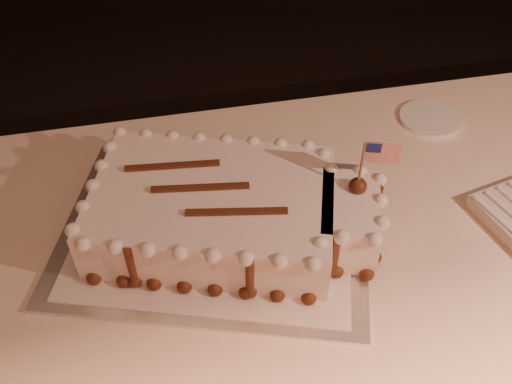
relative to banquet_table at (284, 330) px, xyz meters
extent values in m
cube|color=#FFDFC5|center=(0.00, 0.00, 0.00)|extent=(2.40, 0.80, 0.75)
cube|color=silver|center=(-0.15, 0.01, 0.38)|extent=(0.68, 0.59, 0.01)
cube|color=white|center=(-0.15, 0.01, 0.38)|extent=(0.61, 0.53, 0.00)
cube|color=white|center=(-0.15, 0.01, 0.44)|extent=(0.50, 0.41, 0.10)
cube|color=white|center=(0.09, -0.06, 0.44)|extent=(0.15, 0.19, 0.10)
sphere|color=#592A16|center=(-0.37, -0.06, 0.39)|extent=(0.03, 0.03, 0.03)
sphere|color=#592A16|center=(-0.32, -0.08, 0.39)|extent=(0.03, 0.03, 0.03)
sphere|color=#592A16|center=(-0.27, -0.10, 0.39)|extent=(0.03, 0.03, 0.03)
sphere|color=#592A16|center=(-0.22, -0.11, 0.39)|extent=(0.03, 0.03, 0.03)
sphere|color=#592A16|center=(-0.17, -0.13, 0.39)|extent=(0.03, 0.03, 0.03)
sphere|color=#592A16|center=(-0.12, -0.15, 0.39)|extent=(0.03, 0.03, 0.03)
sphere|color=#592A16|center=(-0.07, -0.16, 0.39)|extent=(0.03, 0.03, 0.03)
sphere|color=#592A16|center=(-0.01, -0.18, 0.39)|extent=(0.03, 0.03, 0.03)
sphere|color=#592A16|center=(0.01, -0.14, 0.39)|extent=(0.03, 0.03, 0.03)
sphere|color=#592A16|center=(0.05, -0.14, 0.39)|extent=(0.03, 0.03, 0.03)
sphere|color=#592A16|center=(0.10, -0.15, 0.39)|extent=(0.03, 0.03, 0.03)
sphere|color=#592A16|center=(0.12, -0.12, 0.39)|extent=(0.03, 0.03, 0.03)
sphere|color=#592A16|center=(0.14, -0.07, 0.39)|extent=(0.03, 0.03, 0.03)
sphere|color=#592A16|center=(0.16, -0.02, 0.39)|extent=(0.03, 0.03, 0.03)
sphere|color=#592A16|center=(0.13, 0.01, 0.39)|extent=(0.03, 0.03, 0.03)
sphere|color=#592A16|center=(0.08, 0.03, 0.39)|extent=(0.03, 0.03, 0.03)
sphere|color=#592A16|center=(0.08, 0.07, 0.39)|extent=(0.03, 0.03, 0.03)
sphere|color=#592A16|center=(0.06, 0.10, 0.39)|extent=(0.03, 0.03, 0.03)
sphere|color=#592A16|center=(0.00, 0.12, 0.39)|extent=(0.03, 0.03, 0.03)
sphere|color=#592A16|center=(-0.05, 0.13, 0.39)|extent=(0.03, 0.03, 0.03)
sphere|color=#592A16|center=(-0.10, 0.15, 0.39)|extent=(0.03, 0.03, 0.03)
sphere|color=#592A16|center=(-0.15, 0.17, 0.39)|extent=(0.03, 0.03, 0.03)
sphere|color=#592A16|center=(-0.20, 0.18, 0.39)|extent=(0.03, 0.03, 0.03)
sphere|color=#592A16|center=(-0.25, 0.20, 0.39)|extent=(0.03, 0.03, 0.03)
sphere|color=#592A16|center=(-0.30, 0.22, 0.39)|extent=(0.03, 0.03, 0.03)
sphere|color=#592A16|center=(-0.32, 0.17, 0.39)|extent=(0.03, 0.03, 0.03)
sphere|color=#592A16|center=(-0.34, 0.12, 0.39)|extent=(0.03, 0.03, 0.03)
sphere|color=#592A16|center=(-0.35, 0.07, 0.39)|extent=(0.03, 0.03, 0.03)
sphere|color=#592A16|center=(-0.37, 0.02, 0.39)|extent=(0.03, 0.03, 0.03)
sphere|color=#592A16|center=(-0.39, -0.03, 0.39)|extent=(0.03, 0.03, 0.03)
sphere|color=white|center=(-0.37, -0.06, 0.48)|extent=(0.03, 0.03, 0.03)
sphere|color=white|center=(-0.32, -0.08, 0.48)|extent=(0.03, 0.03, 0.03)
sphere|color=white|center=(-0.27, -0.10, 0.48)|extent=(0.03, 0.03, 0.03)
sphere|color=white|center=(-0.22, -0.11, 0.48)|extent=(0.03, 0.03, 0.03)
sphere|color=white|center=(-0.17, -0.13, 0.48)|extent=(0.03, 0.03, 0.03)
sphere|color=white|center=(-0.12, -0.15, 0.48)|extent=(0.03, 0.03, 0.03)
sphere|color=white|center=(-0.07, -0.16, 0.48)|extent=(0.03, 0.03, 0.03)
sphere|color=white|center=(-0.01, -0.18, 0.48)|extent=(0.03, 0.03, 0.03)
sphere|color=white|center=(0.01, -0.14, 0.48)|extent=(0.03, 0.03, 0.03)
sphere|color=white|center=(0.05, -0.14, 0.48)|extent=(0.03, 0.03, 0.03)
sphere|color=white|center=(0.10, -0.15, 0.48)|extent=(0.03, 0.03, 0.03)
sphere|color=white|center=(0.12, -0.12, 0.48)|extent=(0.03, 0.03, 0.03)
sphere|color=white|center=(0.14, -0.07, 0.48)|extent=(0.03, 0.03, 0.03)
sphere|color=white|center=(0.16, -0.02, 0.48)|extent=(0.03, 0.03, 0.03)
sphere|color=white|center=(0.13, 0.01, 0.48)|extent=(0.03, 0.03, 0.03)
sphere|color=white|center=(0.08, 0.03, 0.48)|extent=(0.03, 0.03, 0.03)
sphere|color=white|center=(0.08, 0.07, 0.48)|extent=(0.03, 0.03, 0.03)
sphere|color=white|center=(0.06, 0.10, 0.48)|extent=(0.03, 0.03, 0.03)
sphere|color=white|center=(0.00, 0.12, 0.48)|extent=(0.03, 0.03, 0.03)
sphere|color=white|center=(-0.05, 0.13, 0.48)|extent=(0.03, 0.03, 0.03)
sphere|color=white|center=(-0.10, 0.15, 0.48)|extent=(0.03, 0.03, 0.03)
sphere|color=white|center=(-0.15, 0.17, 0.48)|extent=(0.03, 0.03, 0.03)
sphere|color=white|center=(-0.20, 0.18, 0.48)|extent=(0.03, 0.03, 0.03)
sphere|color=white|center=(-0.25, 0.20, 0.48)|extent=(0.03, 0.03, 0.03)
sphere|color=white|center=(-0.30, 0.22, 0.48)|extent=(0.03, 0.03, 0.03)
sphere|color=white|center=(-0.32, 0.17, 0.48)|extent=(0.03, 0.03, 0.03)
sphere|color=white|center=(-0.34, 0.12, 0.48)|extent=(0.03, 0.03, 0.03)
sphere|color=white|center=(-0.35, 0.07, 0.48)|extent=(0.03, 0.03, 0.03)
sphere|color=white|center=(-0.37, 0.02, 0.48)|extent=(0.03, 0.03, 0.03)
sphere|color=white|center=(-0.39, -0.03, 0.48)|extent=(0.03, 0.03, 0.03)
cylinder|color=#592A16|center=(-0.30, -0.09, 0.44)|extent=(0.01, 0.01, 0.09)
sphere|color=#592A16|center=(-0.30, -0.09, 0.40)|extent=(0.02, 0.02, 0.02)
cylinder|color=#592A16|center=(-0.11, -0.15, 0.44)|extent=(0.01, 0.01, 0.09)
sphere|color=#592A16|center=(-0.11, -0.15, 0.40)|extent=(0.02, 0.02, 0.02)
cylinder|color=#592A16|center=(0.04, -0.13, 0.44)|extent=(0.01, 0.01, 0.09)
sphere|color=#592A16|center=(0.04, -0.13, 0.40)|extent=(0.02, 0.02, 0.02)
cylinder|color=#592A16|center=(0.15, -0.04, 0.44)|extent=(0.01, 0.01, 0.09)
sphere|color=#592A16|center=(0.15, -0.04, 0.40)|extent=(0.02, 0.02, 0.02)
cylinder|color=#592A16|center=(0.08, 0.09, 0.44)|extent=(0.01, 0.01, 0.09)
sphere|color=#592A16|center=(0.08, 0.09, 0.40)|extent=(0.02, 0.02, 0.02)
cylinder|color=#592A16|center=(-0.10, 0.15, 0.44)|extent=(0.01, 0.01, 0.09)
sphere|color=#592A16|center=(-0.10, 0.15, 0.40)|extent=(0.02, 0.02, 0.02)
cylinder|color=#592A16|center=(-0.29, 0.21, 0.44)|extent=(0.01, 0.01, 0.09)
sphere|color=#592A16|center=(-0.29, 0.21, 0.40)|extent=(0.02, 0.02, 0.02)
cylinder|color=#592A16|center=(-0.36, 0.04, 0.44)|extent=(0.01, 0.01, 0.09)
sphere|color=#592A16|center=(-0.36, 0.04, 0.40)|extent=(0.02, 0.02, 0.02)
cube|color=#592A16|center=(-0.21, 0.09, 0.49)|extent=(0.17, 0.03, 0.01)
cube|color=#592A16|center=(-0.16, 0.02, 0.49)|extent=(0.17, 0.04, 0.01)
cube|color=#592A16|center=(-0.11, -0.05, 0.49)|extent=(0.17, 0.04, 0.01)
sphere|color=#592A16|center=(0.11, -0.04, 0.49)|extent=(0.03, 0.03, 0.03)
cylinder|color=#A56846|center=(0.11, -0.04, 0.53)|extent=(0.00, 0.00, 0.12)
cube|color=red|center=(0.14, -0.05, 0.57)|extent=(0.06, 0.02, 0.04)
cube|color=navy|center=(0.12, -0.04, 0.59)|extent=(0.03, 0.01, 0.02)
cube|color=white|center=(0.38, -0.10, 0.41)|extent=(0.05, 0.14, 0.01)
cylinder|color=white|center=(0.40, 0.25, 0.38)|extent=(0.14, 0.14, 0.01)
camera|label=1|loc=(-0.22, -0.71, 1.19)|focal=40.00mm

